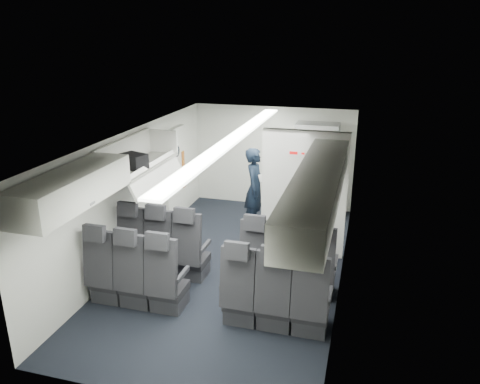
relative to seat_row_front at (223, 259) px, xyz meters
The scene contains 13 objects.
cabin_shell 0.90m from the seat_row_front, 90.00° to the left, with size 3.41×6.01×2.16m.
seat_row_front is the anchor object (origin of this frame).
seat_row_mid 0.90m from the seat_row_front, 90.00° to the right, with size 3.33×0.56×1.24m.
overhead_bin_left_rear 2.50m from the seat_row_front, 133.68° to the right, with size 0.53×1.80×0.40m.
overhead_bin_left_front_open 1.98m from the seat_row_front, 168.87° to the left, with size 0.64×1.70×0.72m.
overhead_bin_right_rear 2.50m from the seat_row_front, 46.32° to the right, with size 0.53×1.80×0.40m.
overhead_bin_right_front 2.04m from the seat_row_front, 11.46° to the left, with size 0.53×1.70×0.40m.
bulkhead_partition 1.79m from the seat_row_front, 53.69° to the left, with size 1.40×0.15×2.13m.
galley_unit 3.43m from the seat_row_front, 73.72° to the left, with size 0.85×0.52×1.90m.
boarding_door 2.71m from the seat_row_front, 128.16° to the left, with size 0.12×1.27×1.86m.
flight_attendant 2.24m from the seat_row_front, 91.54° to the left, with size 0.58×0.38×1.58m, color black.
carry_on_bag 1.97m from the seat_row_front, behind, with size 0.37×0.26×0.22m, color black.
papers 2.25m from the seat_row_front, 86.52° to the left, with size 0.21×0.02×0.15m, color white.
Camera 1 is at (1.93, -6.50, 3.62)m, focal length 35.00 mm.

